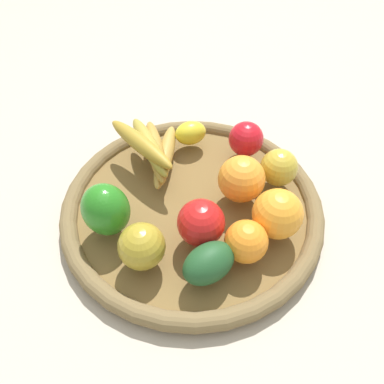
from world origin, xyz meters
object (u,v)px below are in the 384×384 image
Objects in this scene: bell_pepper at (106,210)px; apple_1 at (246,139)px; orange_0 at (241,179)px; banana_bunch at (153,149)px; orange_2 at (277,214)px; lemon_0 at (188,133)px; apple_0 at (142,246)px; orange_1 at (246,242)px; avocado at (209,263)px; apple_2 at (201,223)px; apple_3 at (279,167)px.

apple_1 is (-0.25, -0.18, -0.01)m from bell_pepper.
orange_0 is 0.18m from banana_bunch.
bell_pepper reaches higher than banana_bunch.
apple_1 is 0.20m from orange_2.
bell_pepper is 0.26m from lemon_0.
apple_0 is at bearing 38.86° from orange_0.
avocado is at bearing 29.87° from orange_1.
bell_pepper reaches higher than orange_1.
orange_1 reaches higher than lemon_0.
orange_0 is 1.01× the size of orange_2.
apple_2 is at bearing 115.59° from banana_bunch.
lemon_0 is (0.09, -0.27, -0.01)m from orange_1.
orange_0 reaches higher than apple_3.
banana_bunch reaches higher than apple_1.
apple_0 is at bearing 75.29° from lemon_0.
bell_pepper is at bearing 36.53° from apple_1.
orange_0 reaches higher than lemon_0.
lemon_0 is (0.09, -0.15, -0.02)m from orange_0.
lemon_0 is (-0.07, -0.06, -0.01)m from banana_bunch.
banana_bunch is 0.18m from apple_1.
apple_3 is (-0.08, -0.16, 0.00)m from orange_1.
orange_0 is 1.13× the size of apple_0.
apple_2 is at bearing 6.18° from orange_2.
apple_0 is 0.22m from orange_2.
orange_2 is at bearing -165.71° from apple_0.
apple_0 is 0.29m from lemon_0.
apple_3 is at bearing -101.49° from orange_2.
apple_0 is (0.09, 0.04, -0.00)m from apple_2.
orange_2 is (-0.03, 0.19, 0.01)m from apple_1.
lemon_0 is (0.03, -0.31, -0.01)m from avocado.
orange_1 is (-0.07, 0.03, -0.00)m from apple_2.
banana_bunch is 2.63× the size of apple_1.
lemon_0 is at bearing -16.18° from apple_1.
banana_bunch is (-0.07, -0.16, -0.01)m from bell_pepper.
avocado is at bearing 111.02° from banana_bunch.
apple_3 is at bearing -115.96° from orange_1.
orange_1 is (-0.22, 0.06, -0.01)m from bell_pepper.
orange_0 is at bearing -92.38° from orange_1.
orange_0 is 0.17m from avocado.
orange_1 is 1.06× the size of lemon_0.
lemon_0 is at bearing 93.48° from bell_pepper.
apple_2 is at bearing 51.17° from orange_0.
bell_pepper is 0.17m from banana_bunch.
banana_bunch is (0.16, -0.09, -0.00)m from orange_0.
banana_bunch is at bearing -64.41° from apple_2.
apple_3 is (-0.02, -0.11, -0.01)m from orange_2.
apple_2 is at bearing 26.82° from bell_pepper.
orange_2 is (-0.06, -0.05, 0.01)m from orange_1.
orange_2 is at bearing 33.40° from bell_pepper.
apple_1 reaches higher than lemon_0.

